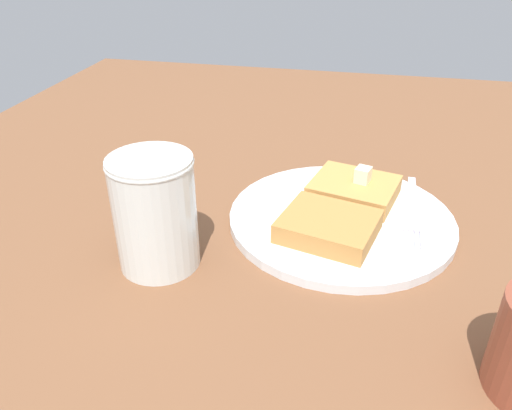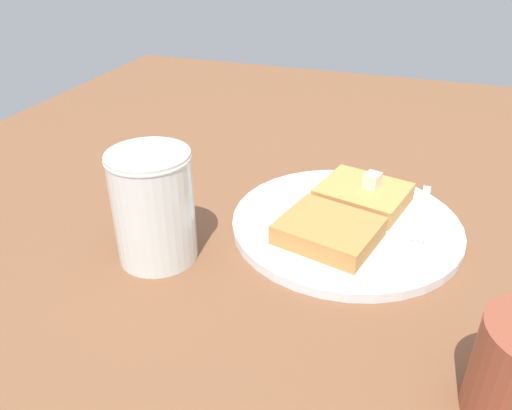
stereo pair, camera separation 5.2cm
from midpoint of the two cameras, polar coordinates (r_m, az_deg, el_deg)
name	(u,v)px [view 1 (the left image)]	position (r cm, az deg, el deg)	size (l,w,h in cm)	color
table_surface	(312,203)	(63.86, 4.13, 0.15)	(115.84, 115.84, 2.80)	brown
plate	(341,218)	(57.18, 7.14, -1.60)	(25.37, 25.37, 1.06)	white
toast_slice_left	(354,189)	(60.17, 8.74, 1.71)	(8.31, 9.59, 2.16)	#CE934A
toast_slice_middle	(328,226)	(52.72, 5.53, -2.50)	(8.31, 9.59, 2.16)	#BC7F3F
butter_pat_primary	(363,175)	(59.34, 9.71, 3.36)	(1.80, 1.62, 1.80)	#EFEAC4
fork	(413,214)	(58.35, 15.10, -1.04)	(16.04, 2.30, 0.36)	silver
syrup_jar	(156,218)	(49.57, -14.32, -1.53)	(8.18, 8.18, 11.54)	#4B1C05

